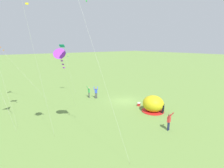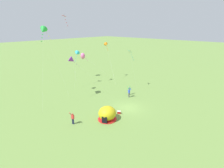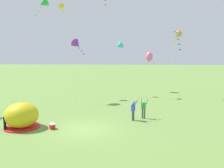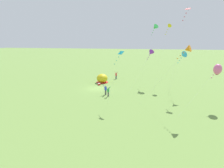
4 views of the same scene
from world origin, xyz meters
The scene contains 12 objects.
ground_plane centered at (0.00, 0.00, 0.00)m, with size 300.00×300.00×0.00m, color olive.
popup_tent centered at (-5.33, -0.03, 1.00)m, with size 2.81×2.81×2.10m.
cooler_box centered at (-2.73, -0.15, 0.22)m, with size 0.60×0.65×0.44m.
person_flying_kite centered at (4.81, 3.50, 1.00)m, with size 0.71×0.59×1.89m.
person_arms_raised centered at (3.83, 2.79, 1.00)m, with size 0.64×0.72×1.89m.
kite_pink centered at (6.70, 20.31, 5.85)m, with size 5.23×6.43×6.65m.
kite_yellow centered at (-6.14, 14.52, 12.75)m, with size 3.08×3.01×13.32m.
kite_green centered at (-7.81, 11.73, 12.68)m, with size 4.04×3.43×13.43m.
kite_purple centered at (-3.28, 10.93, 7.34)m, with size 7.06×4.92×8.08m.
kite_teal centered at (8.25, 5.99, 7.80)m, with size 0.99×2.61×8.49m.
kite_cyan centered at (1.86, 16.30, 7.46)m, with size 3.21×2.20×8.15m.
kite_orange centered at (10.14, 15.04, 8.90)m, with size 3.48×6.41×9.48m.
Camera 3 is at (3.46, -16.78, 5.78)m, focal length 35.00 mm.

